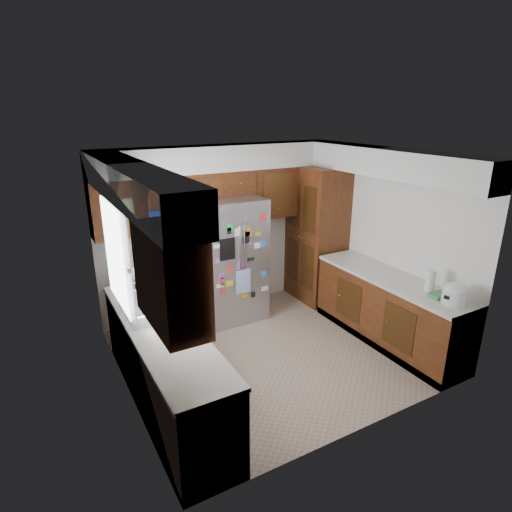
# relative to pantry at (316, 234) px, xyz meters

# --- Properties ---
(floor) EXTENTS (3.60, 3.60, 0.00)m
(floor) POSITION_rel_pantry_xyz_m (-1.50, -1.15, -1.07)
(floor) COLOR tan
(floor) RESTS_ON ground
(room_shell) EXTENTS (3.64, 3.24, 2.52)m
(room_shell) POSITION_rel_pantry_xyz_m (-1.61, -0.79, 0.75)
(room_shell) COLOR silver
(room_shell) RESTS_ON ground
(left_counter_run) EXTENTS (1.36, 3.20, 0.92)m
(left_counter_run) POSITION_rel_pantry_xyz_m (-2.86, -1.12, -0.65)
(left_counter_run) COLOR #3A1D0B
(left_counter_run) RESTS_ON ground
(right_counter_run) EXTENTS (0.63, 2.25, 0.92)m
(right_counter_run) POSITION_rel_pantry_xyz_m (0.00, -1.62, -0.65)
(right_counter_run) COLOR #3A1D0B
(right_counter_run) RESTS_ON ground
(pantry) EXTENTS (0.60, 0.90, 2.15)m
(pantry) POSITION_rel_pantry_xyz_m (0.00, 0.00, 0.00)
(pantry) COLOR #3A1D0B
(pantry) RESTS_ON ground
(fridge) EXTENTS (0.90, 0.79, 1.80)m
(fridge) POSITION_rel_pantry_xyz_m (-1.50, 0.05, -0.17)
(fridge) COLOR #A3A3A8
(fridge) RESTS_ON ground
(bridge_cabinet) EXTENTS (0.96, 0.34, 0.35)m
(bridge_cabinet) POSITION_rel_pantry_xyz_m (-1.50, 0.28, 0.90)
(bridge_cabinet) COLOR #3A1D0B
(bridge_cabinet) RESTS_ON fridge
(fridge_top_items) EXTENTS (0.70, 0.30, 0.25)m
(fridge_top_items) POSITION_rel_pantry_xyz_m (-1.65, 0.22, 1.19)
(fridge_top_items) COLOR #1726A6
(fridge_top_items) RESTS_ON bridge_cabinet
(sink_assembly) EXTENTS (0.52, 0.70, 0.37)m
(sink_assembly) POSITION_rel_pantry_xyz_m (-3.00, -1.05, -0.09)
(sink_assembly) COLOR white
(sink_assembly) RESTS_ON left_counter_run
(left_counter_clutter) EXTENTS (0.41, 0.88, 0.38)m
(left_counter_clutter) POSITION_rel_pantry_xyz_m (-2.95, -0.30, -0.02)
(left_counter_clutter) COLOR black
(left_counter_clutter) RESTS_ON left_counter_run
(rice_cooker) EXTENTS (0.28, 0.27, 0.24)m
(rice_cooker) POSITION_rel_pantry_xyz_m (-0.00, -2.53, -0.03)
(rice_cooker) COLOR silver
(rice_cooker) RESTS_ON right_counter_run
(paper_towel) EXTENTS (0.12, 0.12, 0.26)m
(paper_towel) POSITION_rel_pantry_xyz_m (0.05, -2.16, -0.02)
(paper_towel) COLOR white
(paper_towel) RESTS_ON right_counter_run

